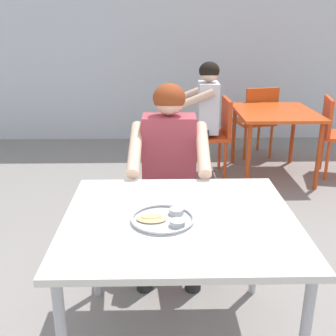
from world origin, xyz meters
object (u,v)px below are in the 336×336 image
(thali_tray, at_px, (164,219))
(patron_background, at_px, (199,110))
(chair_red_far, at_px, (257,117))
(table_foreground, at_px, (180,230))
(diner_foreground, at_px, (169,164))
(table_background_red, at_px, (275,118))
(chair_foreground, at_px, (169,185))
(chair_red_left, at_px, (215,131))

(thali_tray, bearing_deg, patron_background, 81.05)
(chair_red_far, xyz_separation_m, patron_background, (-0.75, -0.63, 0.22))
(table_foreground, height_order, diner_foreground, diner_foreground)
(thali_tray, xyz_separation_m, table_background_red, (1.19, 2.50, -0.12))
(table_background_red, distance_m, patron_background, 0.80)
(chair_foreground, height_order, diner_foreground, diner_foreground)
(thali_tray, distance_m, chair_foreground, 1.06)
(table_background_red, height_order, patron_background, patron_background)
(diner_foreground, height_order, table_background_red, diner_foreground)
(chair_foreground, distance_m, diner_foreground, 0.32)
(patron_background, bearing_deg, chair_red_left, 4.22)
(diner_foreground, relative_size, patron_background, 1.01)
(table_foreground, relative_size, chair_red_far, 1.25)
(diner_foreground, relative_size, table_background_red, 1.30)
(thali_tray, bearing_deg, table_foreground, 27.97)
(chair_foreground, height_order, patron_background, patron_background)
(diner_foreground, distance_m, patron_background, 1.73)
(table_foreground, distance_m, patron_background, 2.48)
(chair_foreground, height_order, chair_red_left, chair_foreground)
(chair_red_left, bearing_deg, table_background_red, -1.50)
(table_foreground, height_order, chair_foreground, chair_foreground)
(chair_red_far, bearing_deg, chair_foreground, -117.68)
(chair_foreground, bearing_deg, chair_red_far, 62.32)
(diner_foreground, relative_size, chair_red_far, 1.42)
(table_background_red, bearing_deg, diner_foreground, -124.06)
(chair_red_left, bearing_deg, diner_foreground, -107.10)
(diner_foreground, height_order, chair_red_far, diner_foreground)
(patron_background, bearing_deg, diner_foreground, -101.67)
(chair_red_left, xyz_separation_m, chair_red_far, (0.58, 0.61, 0.00))
(table_foreground, distance_m, table_background_red, 2.70)
(chair_red_far, bearing_deg, patron_background, -140.34)
(chair_red_left, bearing_deg, chair_red_far, 46.59)
(chair_red_far, bearing_deg, chair_red_left, -133.41)
(chair_red_left, relative_size, chair_red_far, 0.97)
(chair_foreground, bearing_deg, thali_tray, -92.75)
(diner_foreground, bearing_deg, table_foreground, -87.76)
(table_background_red, relative_size, chair_red_left, 1.13)
(patron_background, bearing_deg, thali_tray, -98.95)
(table_foreground, xyz_separation_m, table_background_red, (1.11, 2.46, -0.04))
(chair_foreground, height_order, chair_red_far, chair_red_far)
(thali_tray, xyz_separation_m, diner_foreground, (0.04, 0.81, -0.02))
(table_foreground, bearing_deg, thali_tray, -152.03)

